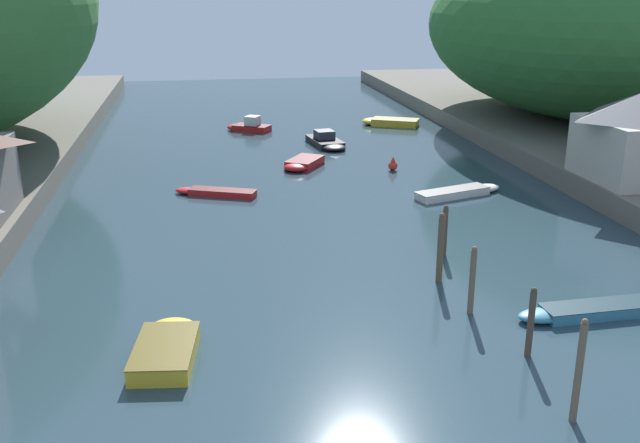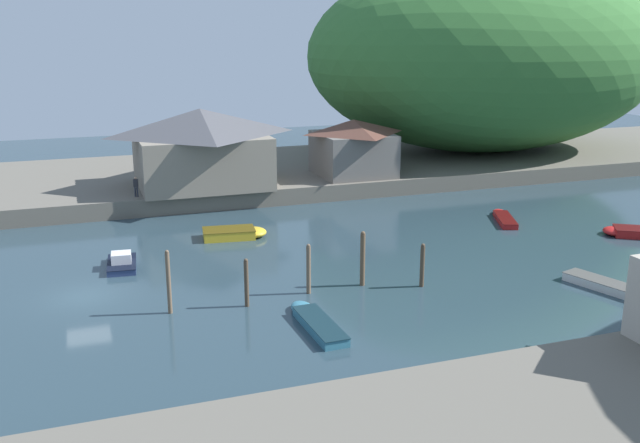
{
  "view_description": "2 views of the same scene",
  "coord_description": "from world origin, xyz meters",
  "px_view_note": "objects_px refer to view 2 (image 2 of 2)",
  "views": [
    {
      "loc": [
        -7.29,
        -13.74,
        13.33
      ],
      "look_at": [
        -2.02,
        16.36,
        3.19
      ],
      "focal_mm": 40.0,
      "sensor_mm": 36.0,
      "label": 1
    },
    {
      "loc": [
        41.22,
        -0.01,
        15.23
      ],
      "look_at": [
        -1.38,
        15.01,
        2.81
      ],
      "focal_mm": 40.0,
      "sensor_mm": 36.0,
      "label": 2
    }
  ],
  "objects_px": {
    "boat_small_dinghy": "(619,289)",
    "person_by_boathouse": "(136,185)",
    "boat_far_upstream": "(315,321)",
    "person_on_quay": "(207,182)",
    "boat_white_cruiser": "(630,232)",
    "boat_open_rowboat": "(122,261)",
    "boathouse_shed": "(353,146)",
    "boat_near_quay": "(237,233)",
    "boat_yellow_tender": "(504,218)",
    "waterfront_building": "(201,146)"
  },
  "relations": [
    {
      "from": "person_by_boathouse",
      "to": "boat_open_rowboat",
      "type": "bearing_deg",
      "value": -84.24
    },
    {
      "from": "boat_white_cruiser",
      "to": "boat_yellow_tender",
      "type": "relative_size",
      "value": 0.81
    },
    {
      "from": "boat_yellow_tender",
      "to": "boat_open_rowboat",
      "type": "height_order",
      "value": "boat_open_rowboat"
    },
    {
      "from": "boat_far_upstream",
      "to": "boat_open_rowboat",
      "type": "relative_size",
      "value": 1.32
    },
    {
      "from": "boat_open_rowboat",
      "to": "person_on_quay",
      "type": "height_order",
      "value": "person_on_quay"
    },
    {
      "from": "waterfront_building",
      "to": "boat_yellow_tender",
      "type": "distance_m",
      "value": 26.7
    },
    {
      "from": "boathouse_shed",
      "to": "boat_open_rowboat",
      "type": "distance_m",
      "value": 28.08
    },
    {
      "from": "boathouse_shed",
      "to": "person_by_boathouse",
      "type": "relative_size",
      "value": 4.43
    },
    {
      "from": "boat_small_dinghy",
      "to": "person_on_quay",
      "type": "height_order",
      "value": "person_on_quay"
    },
    {
      "from": "boat_white_cruiser",
      "to": "boat_near_quay",
      "type": "bearing_deg",
      "value": 103.89
    },
    {
      "from": "waterfront_building",
      "to": "person_by_boathouse",
      "type": "bearing_deg",
      "value": -65.96
    },
    {
      "from": "boat_far_upstream",
      "to": "boat_open_rowboat",
      "type": "height_order",
      "value": "boat_open_rowboat"
    },
    {
      "from": "boat_white_cruiser",
      "to": "boat_open_rowboat",
      "type": "bearing_deg",
      "value": 113.78
    },
    {
      "from": "boat_yellow_tender",
      "to": "person_by_boathouse",
      "type": "xyz_separation_m",
      "value": [
        -11.95,
        -27.85,
        2.26
      ]
    },
    {
      "from": "boat_small_dinghy",
      "to": "boat_near_quay",
      "type": "xyz_separation_m",
      "value": [
        -18.79,
        -18.65,
        0.09
      ]
    },
    {
      "from": "waterfront_building",
      "to": "boat_open_rowboat",
      "type": "distance_m",
      "value": 18.75
    },
    {
      "from": "boat_far_upstream",
      "to": "boathouse_shed",
      "type": "bearing_deg",
      "value": 62.89
    },
    {
      "from": "boat_near_quay",
      "to": "boathouse_shed",
      "type": "bearing_deg",
      "value": 137.69
    },
    {
      "from": "boat_near_quay",
      "to": "boat_small_dinghy",
      "type": "bearing_deg",
      "value": 52.0
    },
    {
      "from": "boathouse_shed",
      "to": "person_by_boathouse",
      "type": "distance_m",
      "value": 20.7
    },
    {
      "from": "boat_open_rowboat",
      "to": "person_on_quay",
      "type": "bearing_deg",
      "value": 62.91
    },
    {
      "from": "boathouse_shed",
      "to": "boat_white_cruiser",
      "type": "distance_m",
      "value": 25.86
    },
    {
      "from": "boat_near_quay",
      "to": "person_by_boathouse",
      "type": "height_order",
      "value": "person_by_boathouse"
    },
    {
      "from": "boat_open_rowboat",
      "to": "person_on_quay",
      "type": "relative_size",
      "value": 2.75
    },
    {
      "from": "boat_near_quay",
      "to": "boat_open_rowboat",
      "type": "bearing_deg",
      "value": -58.77
    },
    {
      "from": "boat_small_dinghy",
      "to": "boat_far_upstream",
      "type": "relative_size",
      "value": 1.08
    },
    {
      "from": "waterfront_building",
      "to": "boat_small_dinghy",
      "type": "height_order",
      "value": "waterfront_building"
    },
    {
      "from": "boat_near_quay",
      "to": "boat_white_cruiser",
      "type": "xyz_separation_m",
      "value": [
        9.38,
        28.03,
        -0.04
      ]
    },
    {
      "from": "person_on_quay",
      "to": "person_by_boathouse",
      "type": "relative_size",
      "value": 1.0
    },
    {
      "from": "boat_far_upstream",
      "to": "person_by_boathouse",
      "type": "distance_m",
      "value": 27.63
    },
    {
      "from": "boat_small_dinghy",
      "to": "person_by_boathouse",
      "type": "xyz_separation_m",
      "value": [
        -28.37,
        -24.93,
        2.21
      ]
    },
    {
      "from": "boat_far_upstream",
      "to": "boat_open_rowboat",
      "type": "bearing_deg",
      "value": 121.84
    },
    {
      "from": "boat_near_quay",
      "to": "boat_far_upstream",
      "type": "bearing_deg",
      "value": 8.01
    },
    {
      "from": "boat_far_upstream",
      "to": "boat_white_cruiser",
      "type": "distance_m",
      "value": 28.86
    },
    {
      "from": "boat_white_cruiser",
      "to": "boat_yellow_tender",
      "type": "height_order",
      "value": "boat_white_cruiser"
    },
    {
      "from": "waterfront_building",
      "to": "boat_small_dinghy",
      "type": "relative_size",
      "value": 1.8
    },
    {
      "from": "boathouse_shed",
      "to": "boat_white_cruiser",
      "type": "relative_size",
      "value": 1.64
    },
    {
      "from": "boat_small_dinghy",
      "to": "boat_yellow_tender",
      "type": "xyz_separation_m",
      "value": [
        -16.42,
        2.92,
        -0.04
      ]
    },
    {
      "from": "boathouse_shed",
      "to": "boat_open_rowboat",
      "type": "xyz_separation_m",
      "value": [
        15.94,
        -22.78,
        -3.89
      ]
    },
    {
      "from": "boat_far_upstream",
      "to": "person_by_boathouse",
      "type": "bearing_deg",
      "value": 102.05
    },
    {
      "from": "boat_white_cruiser",
      "to": "boat_open_rowboat",
      "type": "relative_size",
      "value": 0.98
    },
    {
      "from": "waterfront_building",
      "to": "boat_open_rowboat",
      "type": "relative_size",
      "value": 2.58
    },
    {
      "from": "boat_near_quay",
      "to": "boat_yellow_tender",
      "type": "distance_m",
      "value": 21.7
    },
    {
      "from": "boathouse_shed",
      "to": "boat_far_upstream",
      "type": "height_order",
      "value": "boathouse_shed"
    },
    {
      "from": "boat_far_upstream",
      "to": "person_on_quay",
      "type": "xyz_separation_m",
      "value": [
        -26.2,
        -0.68,
        2.22
      ]
    },
    {
      "from": "boat_white_cruiser",
      "to": "boat_small_dinghy",
      "type": "bearing_deg",
      "value": 167.5
    },
    {
      "from": "boat_yellow_tender",
      "to": "person_by_boathouse",
      "type": "bearing_deg",
      "value": 179.4
    },
    {
      "from": "boat_small_dinghy",
      "to": "boat_white_cruiser",
      "type": "relative_size",
      "value": 1.45
    },
    {
      "from": "boat_yellow_tender",
      "to": "boat_open_rowboat",
      "type": "xyz_separation_m",
      "value": [
        1.46,
        -30.16,
        0.1
      ]
    },
    {
      "from": "person_on_quay",
      "to": "person_by_boathouse",
      "type": "distance_m",
      "value": 5.87
    }
  ]
}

